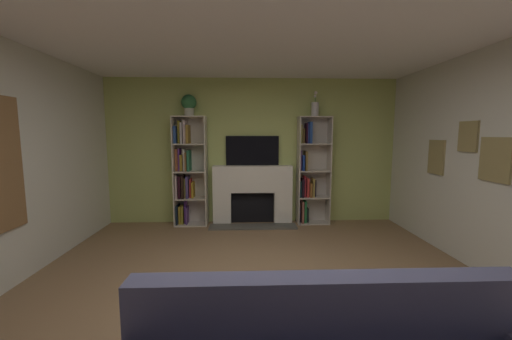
{
  "coord_description": "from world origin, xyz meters",
  "views": [
    {
      "loc": [
        -0.15,
        -2.65,
        1.63
      ],
      "look_at": [
        0.0,
        1.16,
        1.18
      ],
      "focal_mm": 21.31,
      "sensor_mm": 36.0,
      "label": 1
    }
  ],
  "objects_px": {
    "fireplace": "(253,193)",
    "potted_plant": "(189,104)",
    "bookshelf_left": "(187,171)",
    "bookshelf_right": "(310,173)",
    "vase_with_flowers": "(315,108)",
    "tv": "(252,151)"
  },
  "relations": [
    {
      "from": "bookshelf_right",
      "to": "potted_plant",
      "type": "relative_size",
      "value": 5.24
    },
    {
      "from": "tv",
      "to": "fireplace",
      "type": "bearing_deg",
      "value": -90.0
    },
    {
      "from": "bookshelf_left",
      "to": "bookshelf_right",
      "type": "height_order",
      "value": "same"
    },
    {
      "from": "fireplace",
      "to": "potted_plant",
      "type": "bearing_deg",
      "value": -178.61
    },
    {
      "from": "fireplace",
      "to": "tv",
      "type": "relative_size",
      "value": 1.59
    },
    {
      "from": "fireplace",
      "to": "bookshelf_right",
      "type": "relative_size",
      "value": 0.79
    },
    {
      "from": "tv",
      "to": "bookshelf_right",
      "type": "xyz_separation_m",
      "value": [
        1.04,
        -0.09,
        -0.4
      ]
    },
    {
      "from": "tv",
      "to": "vase_with_flowers",
      "type": "xyz_separation_m",
      "value": [
        1.11,
        -0.12,
        0.75
      ]
    },
    {
      "from": "bookshelf_right",
      "to": "fireplace",
      "type": "bearing_deg",
      "value": -179.65
    },
    {
      "from": "bookshelf_right",
      "to": "vase_with_flowers",
      "type": "distance_m",
      "value": 1.15
    },
    {
      "from": "bookshelf_left",
      "to": "vase_with_flowers",
      "type": "xyz_separation_m",
      "value": [
        2.28,
        -0.02,
        1.11
      ]
    },
    {
      "from": "bookshelf_right",
      "to": "vase_with_flowers",
      "type": "height_order",
      "value": "vase_with_flowers"
    },
    {
      "from": "fireplace",
      "to": "vase_with_flowers",
      "type": "height_order",
      "value": "vase_with_flowers"
    },
    {
      "from": "bookshelf_left",
      "to": "potted_plant",
      "type": "xyz_separation_m",
      "value": [
        0.07,
        -0.02,
        1.18
      ]
    },
    {
      "from": "fireplace",
      "to": "tv",
      "type": "height_order",
      "value": "tv"
    },
    {
      "from": "fireplace",
      "to": "potted_plant",
      "type": "height_order",
      "value": "potted_plant"
    },
    {
      "from": "tv",
      "to": "vase_with_flowers",
      "type": "bearing_deg",
      "value": -6.18
    },
    {
      "from": "bookshelf_right",
      "to": "vase_with_flowers",
      "type": "relative_size",
      "value": 4.41
    },
    {
      "from": "vase_with_flowers",
      "to": "potted_plant",
      "type": "bearing_deg",
      "value": -179.99
    },
    {
      "from": "fireplace",
      "to": "potted_plant",
      "type": "relative_size",
      "value": 4.12
    },
    {
      "from": "fireplace",
      "to": "potted_plant",
      "type": "distance_m",
      "value": 1.93
    },
    {
      "from": "vase_with_flowers",
      "to": "bookshelf_right",
      "type": "bearing_deg",
      "value": 153.51
    }
  ]
}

